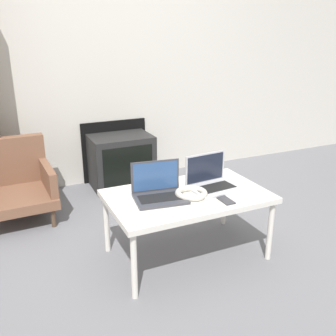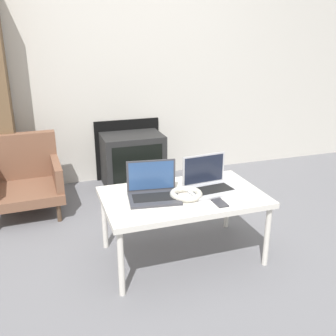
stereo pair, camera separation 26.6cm
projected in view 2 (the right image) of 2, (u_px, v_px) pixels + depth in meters
The scene contains 9 objects.
ground_plane at pixel (196, 276), 2.35m from camera, with size 14.00×14.00×0.00m, color slate.
wall_back at pixel (123, 51), 3.62m from camera, with size 7.00×0.08×2.60m.
table at pixel (183, 200), 2.43m from camera, with size 1.03×0.63×0.45m.
laptop_left at pixel (153, 190), 2.37m from camera, with size 0.35×0.28×0.22m.
laptop_right at pixel (209, 183), 2.49m from camera, with size 0.34×0.27×0.22m.
headphones at pixel (186, 194), 2.38m from camera, with size 0.21×0.21×0.04m.
phone at pixel (219, 202), 2.29m from camera, with size 0.07×0.14×0.01m.
tv at pixel (133, 160), 3.73m from camera, with size 0.59×0.42×0.52m.
armchair at pixel (25, 175), 3.18m from camera, with size 0.59×0.63×0.63m.
Camera 2 is at (-0.81, -1.83, 1.42)m, focal length 40.00 mm.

